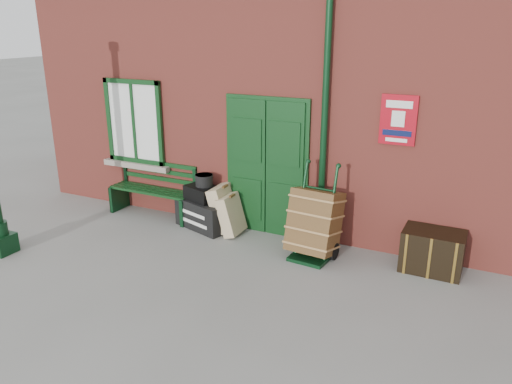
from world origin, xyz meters
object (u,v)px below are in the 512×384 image
Objects in this scene: porter_trolley at (314,223)px; dark_trunk at (432,251)px; bench at (155,188)px; houdini_trunk at (205,214)px.

dark_trunk is (1.65, 0.28, -0.24)m from porter_trolley.
porter_trolley is at bearing -6.53° from bench.
porter_trolley is (3.18, -0.41, 0.04)m from bench.
bench is at bearing 179.62° from dark_trunk.
houdini_trunk is at bearing -5.88° from bench.
bench is at bearing 177.84° from porter_trolley.
porter_trolley is 1.69m from dark_trunk.
bench is 1.17m from houdini_trunk.
dark_trunk is at bearing -0.74° from bench.
bench reaches higher than houdini_trunk.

